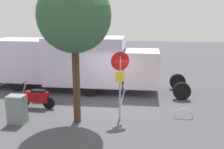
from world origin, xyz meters
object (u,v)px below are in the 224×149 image
utility_cabinet (17,109)px  bike_rack_hoop (183,118)px  motorcycle (37,97)px  box_truck_near (101,62)px  stop_sign (120,75)px  street_tree (74,16)px  box_truck_far (15,60)px

utility_cabinet → bike_rack_hoop: 6.85m
motorcycle → utility_cabinet: 1.73m
bike_rack_hoop → box_truck_near: bearing=-39.7°
stop_sign → street_tree: 2.92m
box_truck_near → utility_cabinet: size_ratio=6.80×
box_truck_far → bike_rack_hoop: (-9.43, 3.85, -1.58)m
motorcycle → street_tree: bearing=153.0°
box_truck_far → street_tree: size_ratio=1.29×
box_truck_far → motorcycle: (-2.83, 3.55, -1.06)m
street_tree → utility_cabinet: (2.34, 0.47, -3.63)m
box_truck_near → bike_rack_hoop: box_truck_near is taller
box_truck_near → box_truck_far: size_ratio=1.08×
box_truck_far → street_tree: 7.47m
box_truck_far → motorcycle: size_ratio=4.02×
box_truck_near → bike_rack_hoop: bearing=-40.4°
motorcycle → street_tree: size_ratio=0.32×
stop_sign → utility_cabinet: (4.03, 0.99, -1.31)m
box_truck_far → utility_cabinet: bearing=118.7°
motorcycle → bike_rack_hoop: 6.63m
box_truck_near → stop_sign: bearing=-69.9°
street_tree → utility_cabinet: size_ratio=4.91×
box_truck_near → stop_sign: 4.11m
box_truck_far → utility_cabinet: size_ratio=6.32×
bike_rack_hoop → street_tree: bearing=12.3°
box_truck_near → motorcycle: box_truck_near is taller
box_truck_near → street_tree: (0.23, 4.36, 2.55)m
street_tree → motorcycle: bearing=-28.9°
box_truck_far → stop_sign: size_ratio=2.57×
street_tree → stop_sign: bearing=-162.9°
motorcycle → box_truck_near: bearing=-126.9°
motorcycle → street_tree: 4.50m
box_truck_far → stop_sign: 8.02m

